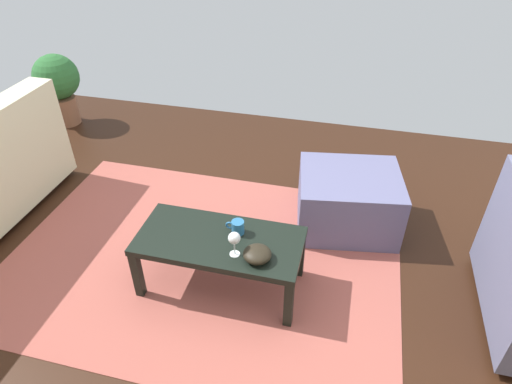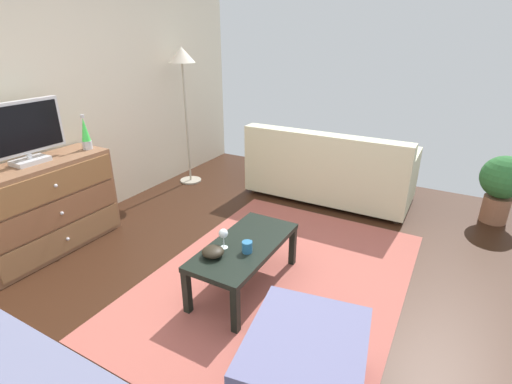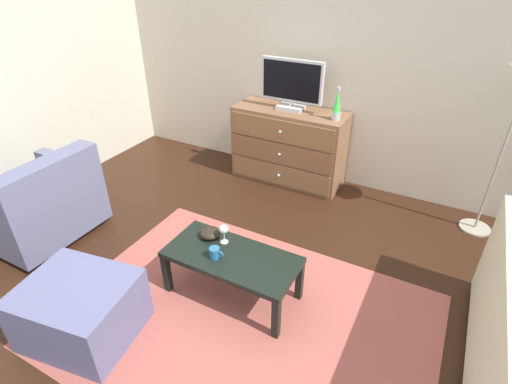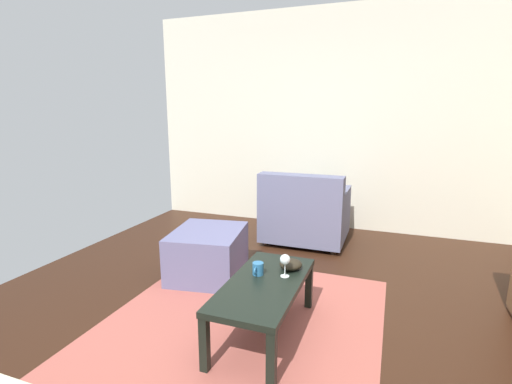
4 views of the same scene
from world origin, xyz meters
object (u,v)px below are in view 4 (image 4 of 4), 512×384
object	(u,v)px
ottoman	(208,253)
mug	(258,269)
wine_glass	(285,260)
coffee_table	(264,289)
armchair	(305,213)
bowl_decorative	(291,264)

from	to	relation	value
ottoman	mug	bearing A→B (deg)	48.93
wine_glass	ottoman	distance (m)	1.10
wine_glass	mug	xyz separation A→B (m)	(0.04, -0.18, -0.07)
ottoman	wine_glass	bearing A→B (deg)	56.82
coffee_table	ottoman	world-z (taller)	ottoman
wine_glass	armchair	xyz separation A→B (m)	(-1.78, -0.27, -0.16)
mug	wine_glass	bearing A→B (deg)	101.22
mug	ottoman	bearing A→B (deg)	-131.07
wine_glass	ottoman	xyz separation A→B (m)	(-0.58, -0.89, -0.29)
mug	bowl_decorative	size ratio (longest dim) A/B	0.72
wine_glass	bowl_decorative	distance (m)	0.15
wine_glass	ottoman	world-z (taller)	wine_glass
wine_glass	armchair	distance (m)	1.80
coffee_table	wine_glass	bearing A→B (deg)	140.42
coffee_table	wine_glass	size ratio (longest dim) A/B	6.26
mug	ottoman	xyz separation A→B (m)	(-0.62, -0.71, -0.21)
bowl_decorative	ottoman	xyz separation A→B (m)	(-0.45, -0.90, -0.21)
armchair	ottoman	bearing A→B (deg)	-27.60
wine_glass	coffee_table	bearing A→B (deg)	-39.58
bowl_decorative	armchair	xyz separation A→B (m)	(-1.64, -0.27, -0.08)
coffee_table	wine_glass	distance (m)	0.23
mug	armchair	world-z (taller)	armchair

